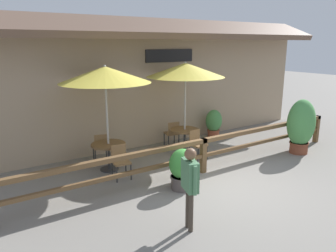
% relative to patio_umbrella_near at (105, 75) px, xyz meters
% --- Properties ---
extents(ground_plane, '(60.00, 60.00, 0.00)m').
position_rel_patio_umbrella_near_xyz_m(ground_plane, '(2.05, -2.63, -2.62)').
color(ground_plane, gray).
extents(building_facade, '(14.28, 1.49, 4.23)m').
position_rel_patio_umbrella_near_xyz_m(building_facade, '(2.05, 1.48, -0.45)').
color(building_facade, tan).
rests_on(building_facade, ground).
extents(patio_railing, '(10.40, 0.14, 0.95)m').
position_rel_patio_umbrella_near_xyz_m(patio_railing, '(2.05, -1.58, -1.92)').
color(patio_railing, brown).
rests_on(patio_railing, ground).
extents(patio_umbrella_near, '(2.39, 2.39, 2.87)m').
position_rel_patio_umbrella_near_xyz_m(patio_umbrella_near, '(0.00, 0.00, 0.00)').
color(patio_umbrella_near, '#B7B2A8').
rests_on(patio_umbrella_near, ground).
extents(dining_table_near, '(0.94, 0.94, 0.76)m').
position_rel_patio_umbrella_near_xyz_m(dining_table_near, '(0.00, 0.00, -2.01)').
color(dining_table_near, brown).
rests_on(dining_table_near, ground).
extents(chair_near_streetside, '(0.46, 0.46, 0.87)m').
position_rel_patio_umbrella_near_xyz_m(chair_near_streetside, '(0.02, -0.68, -2.13)').
color(chair_near_streetside, olive).
rests_on(chair_near_streetside, ground).
extents(chair_near_wallside, '(0.50, 0.50, 0.87)m').
position_rel_patio_umbrella_near_xyz_m(chair_near_wallside, '(0.05, 0.68, -2.13)').
color(chair_near_wallside, olive).
rests_on(chair_near_wallside, ground).
extents(patio_umbrella_middle, '(2.39, 2.39, 2.87)m').
position_rel_patio_umbrella_near_xyz_m(patio_umbrella_middle, '(2.64, 0.09, 0.00)').
color(patio_umbrella_middle, '#B7B2A8').
rests_on(patio_umbrella_middle, ground).
extents(dining_table_middle, '(0.94, 0.94, 0.76)m').
position_rel_patio_umbrella_near_xyz_m(dining_table_middle, '(2.64, 0.09, -2.01)').
color(dining_table_middle, brown).
rests_on(dining_table_middle, ground).
extents(chair_middle_streetside, '(0.45, 0.45, 0.87)m').
position_rel_patio_umbrella_near_xyz_m(chair_middle_streetside, '(2.60, -0.61, -2.13)').
color(chair_middle_streetside, olive).
rests_on(chair_middle_streetside, ground).
extents(chair_middle_wallside, '(0.49, 0.49, 0.87)m').
position_rel_patio_umbrella_near_xyz_m(chair_middle_wallside, '(2.64, 0.79, -2.13)').
color(chair_middle_wallside, olive).
rests_on(chair_middle_wallside, ground).
extents(potted_plant_entrance_palm, '(0.91, 0.82, 1.73)m').
position_rel_patio_umbrella_near_xyz_m(potted_plant_entrance_palm, '(5.64, -1.99, -1.71)').
color(potted_plant_entrance_palm, brown).
rests_on(potted_plant_entrance_palm, ground).
extents(potted_plant_broad_leaf, '(0.66, 0.59, 1.00)m').
position_rel_patio_umbrella_near_xyz_m(potted_plant_broad_leaf, '(0.98, -2.10, -2.11)').
color(potted_plant_broad_leaf, '#564C47').
rests_on(potted_plant_broad_leaf, ground).
extents(potted_plant_tall_tropical, '(0.62, 0.56, 1.03)m').
position_rel_patio_umbrella_near_xyz_m(potted_plant_tall_tropical, '(4.59, 0.92, -2.08)').
color(potted_plant_tall_tropical, '#9E4C33').
rests_on(potted_plant_tall_tropical, ground).
extents(pedestrian, '(0.31, 0.55, 1.60)m').
position_rel_patio_umbrella_near_xyz_m(pedestrian, '(0.05, -3.62, -1.59)').
color(pedestrian, '#42382D').
rests_on(pedestrian, ground).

